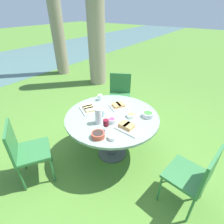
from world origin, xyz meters
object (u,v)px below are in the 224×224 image
dining_table (112,121)px  water_pitcher (98,116)px  chair_far_back (120,92)px  chair_near_right (195,175)px  wine_glass (106,123)px  chair_near_left (25,149)px

dining_table → water_pitcher: 0.32m
chair_far_back → water_pitcher: 1.49m
chair_near_right → water_pitcher: water_pitcher is taller
chair_far_back → wine_glass: wine_glass is taller
chair_near_left → chair_near_right: same height
chair_near_left → wine_glass: size_ratio=5.42×
wine_glass → chair_near_left: bearing=130.9°
chair_far_back → water_pitcher: (-1.35, -0.54, 0.31)m
chair_far_back → water_pitcher: water_pitcher is taller
dining_table → chair_far_back: (1.10, 0.58, -0.11)m
chair_near_right → chair_far_back: 2.22m
chair_near_left → chair_near_right: 2.04m
dining_table → wine_glass: wine_glass is taller
dining_table → chair_near_left: size_ratio=1.51×
chair_near_left → water_pitcher: (0.76, -0.60, 0.31)m
chair_near_left → wine_glass: bearing=-49.1°
chair_far_back → wine_glass: (-1.44, -0.73, 0.32)m
dining_table → water_pitcher: bearing=170.2°
chair_near_right → water_pitcher: 1.31m
water_pitcher → wine_glass: water_pitcher is taller
chair_far_back → chair_near_left: bearing=178.3°
chair_near_right → wine_glass: wine_glass is taller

